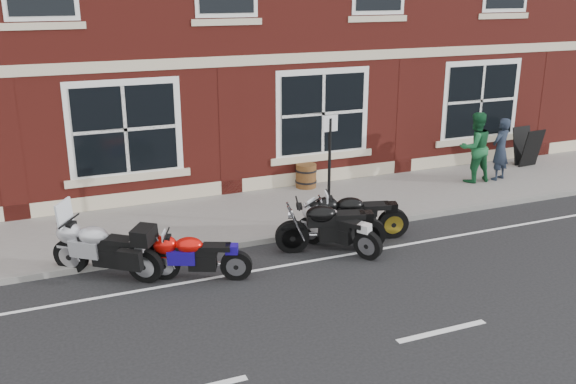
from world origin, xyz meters
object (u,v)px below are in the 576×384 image
(moto_touring_silver, at_px, (104,246))
(pedestrian_right, at_px, (475,147))
(moto_sport_black, at_px, (356,215))
(moto_sport_silver, at_px, (338,227))
(parking_sign, at_px, (329,163))
(barrel_planter, at_px, (306,176))
(pedestrian_left, at_px, (500,149))
(a_board_sign, at_px, (527,147))
(moto_sport_red, at_px, (198,254))
(moto_naked_black, at_px, (328,224))

(moto_touring_silver, bearing_deg, pedestrian_right, -39.74)
(moto_sport_black, bearing_deg, moto_sport_silver, 136.25)
(moto_sport_silver, relative_size, parking_sign, 0.72)
(barrel_planter, bearing_deg, moto_sport_silver, -104.69)
(moto_sport_black, xyz_separation_m, pedestrian_right, (4.70, 2.19, 0.50))
(pedestrian_left, bearing_deg, pedestrian_right, -28.72)
(a_board_sign, bearing_deg, pedestrian_right, -168.69)
(moto_sport_red, height_order, pedestrian_right, pedestrian_right)
(moto_sport_black, relative_size, moto_sport_silver, 1.21)
(moto_sport_silver, height_order, a_board_sign, a_board_sign)
(moto_naked_black, bearing_deg, moto_sport_black, -50.79)
(moto_touring_silver, distance_m, moto_sport_silver, 4.52)
(moto_sport_silver, bearing_deg, pedestrian_left, -8.29)
(moto_sport_black, bearing_deg, moto_naked_black, 126.83)
(pedestrian_right, bearing_deg, barrel_planter, -14.03)
(pedestrian_left, bearing_deg, moto_touring_silver, -9.80)
(moto_sport_red, distance_m, pedestrian_right, 8.72)
(moto_touring_silver, distance_m, moto_naked_black, 4.32)
(pedestrian_right, bearing_deg, moto_sport_black, 26.83)
(moto_naked_black, height_order, pedestrian_left, pedestrian_left)
(moto_naked_black, relative_size, a_board_sign, 1.97)
(pedestrian_right, bearing_deg, moto_sport_silver, 27.60)
(a_board_sign, bearing_deg, moto_sport_red, -166.86)
(moto_sport_red, height_order, moto_naked_black, moto_naked_black)
(moto_sport_silver, height_order, moto_naked_black, moto_naked_black)
(parking_sign, bearing_deg, moto_sport_red, -161.68)
(moto_sport_black, bearing_deg, moto_touring_silver, 102.84)
(moto_sport_red, bearing_deg, pedestrian_right, -47.47)
(moto_touring_silver, bearing_deg, moto_sport_red, -78.13)
(moto_sport_red, bearing_deg, moto_touring_silver, 87.06)
(moto_sport_black, xyz_separation_m, barrel_planter, (0.39, 3.42, -0.13))
(moto_naked_black, bearing_deg, pedestrian_right, -48.22)
(moto_sport_red, xyz_separation_m, barrel_planter, (3.93, 4.02, -0.06))
(moto_touring_silver, relative_size, a_board_sign, 1.63)
(moto_touring_silver, height_order, moto_naked_black, moto_touring_silver)
(moto_sport_silver, bearing_deg, moto_naked_black, 135.96)
(moto_naked_black, bearing_deg, moto_touring_silver, 100.55)
(moto_sport_red, height_order, a_board_sign, a_board_sign)
(moto_naked_black, relative_size, pedestrian_left, 1.29)
(moto_touring_silver, bearing_deg, pedestrian_left, -41.15)
(pedestrian_left, bearing_deg, moto_sport_red, -3.44)
(moto_sport_silver, xyz_separation_m, a_board_sign, (7.75, 3.27, 0.17))
(barrel_planter, xyz_separation_m, parking_sign, (-0.69, -2.73, 1.10))
(moto_sport_silver, distance_m, moto_naked_black, 0.21)
(a_board_sign, distance_m, parking_sign, 7.81)
(moto_sport_black, distance_m, pedestrian_right, 5.21)
(parking_sign, bearing_deg, a_board_sign, 13.26)
(moto_sport_black, distance_m, barrel_planter, 3.44)
(moto_touring_silver, bearing_deg, moto_naked_black, -58.02)
(moto_naked_black, distance_m, a_board_sign, 8.57)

